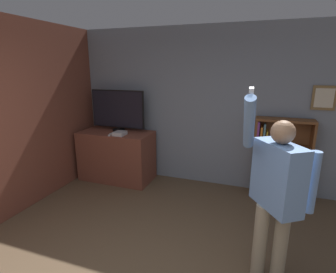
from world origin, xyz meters
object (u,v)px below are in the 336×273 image
at_px(bookshelf, 275,160).
at_px(person, 276,189).
at_px(television, 118,110).
at_px(game_console, 120,133).

height_order(bookshelf, person, person).
bearing_deg(television, bookshelf, 2.77).
height_order(television, game_console, television).
bearing_deg(bookshelf, television, -177.23).
bearing_deg(game_console, television, 122.37).
bearing_deg(television, person, -34.22).
xyz_separation_m(bookshelf, person, (-0.10, -1.91, 0.38)).
xyz_separation_m(television, person, (2.61, -1.78, -0.30)).
bearing_deg(game_console, bookshelf, 9.38).
relative_size(television, game_console, 4.81).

